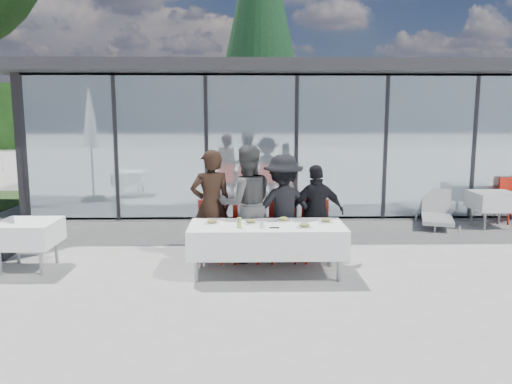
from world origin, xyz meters
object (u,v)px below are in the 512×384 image
at_px(plate_c, 284,220).
at_px(spare_table_right, 493,201).
at_px(diner_chair_c, 283,227).
at_px(plate_extra, 304,226).
at_px(juice_bottle, 239,223).
at_px(diner_chair_d, 316,227).
at_px(plate_b, 251,222).
at_px(plate_a, 212,222).
at_px(conifer_tree, 260,18).
at_px(dining_table, 267,239).
at_px(diner_c, 283,208).
at_px(plate_d, 326,221).
at_px(spare_chair_a, 511,198).
at_px(diner_a, 211,206).
at_px(diner_chair_b, 246,227).
at_px(spare_table_left, 27,234).
at_px(diner_chair_a, 212,228).
at_px(diner_b, 246,204).
at_px(diner_d, 316,213).
at_px(lounger, 437,213).

height_order(plate_c, spare_table_right, plate_c).
xyz_separation_m(diner_chair_c, plate_c, (-0.03, -0.53, 0.24)).
distance_m(plate_extra, juice_bottle, 0.92).
distance_m(diner_chair_d, plate_b, 1.28).
relative_size(plate_a, juice_bottle, 1.61).
bearing_deg(plate_a, conifer_tree, 85.18).
xyz_separation_m(dining_table, diner_chair_d, (0.82, 0.75, -0.00)).
relative_size(diner_c, plate_extra, 7.24).
bearing_deg(plate_extra, juice_bottle, 179.47).
xyz_separation_m(dining_table, plate_d, (0.88, 0.12, 0.24)).
distance_m(diner_chair_c, conifer_tree, 13.13).
distance_m(juice_bottle, spare_chair_a, 6.94).
bearing_deg(plate_extra, dining_table, 157.30).
distance_m(dining_table, plate_extra, 0.61).
bearing_deg(diner_chair_c, diner_a, -177.42).
bearing_deg(spare_chair_a, diner_chair_c, -152.08).
distance_m(plate_b, plate_c, 0.51).
relative_size(dining_table, diner_a, 1.26).
relative_size(diner_chair_b, diner_chair_c, 1.00).
relative_size(spare_table_left, conifer_tree, 0.08).
distance_m(diner_chair_a, diner_b, 0.68).
height_order(plate_extra, conifer_tree, conifer_tree).
xyz_separation_m(diner_d, spare_table_right, (4.02, 2.32, -0.22)).
xyz_separation_m(plate_d, spare_chair_a, (4.58, 3.37, -0.24)).
bearing_deg(lounger, plate_a, -145.18).
height_order(diner_d, conifer_tree, conifer_tree).
bearing_deg(dining_table, conifer_tree, 88.82).
bearing_deg(juice_bottle, lounger, 39.70).
bearing_deg(spare_table_left, diner_chair_d, 5.43).
bearing_deg(spare_table_left, plate_b, -4.34).
height_order(dining_table, diner_chair_c, diner_chair_c).
height_order(diner_b, spare_chair_a, diner_b).
height_order(diner_b, diner_chair_d, diner_b).
distance_m(diner_d, plate_a, 1.74).
height_order(diner_c, plate_c, diner_c).
relative_size(diner_chair_a, diner_c, 0.57).
bearing_deg(plate_b, plate_extra, -21.07).
xyz_separation_m(plate_extra, spare_table_right, (4.33, 3.23, -0.22)).
distance_m(plate_d, spare_chair_a, 5.69).
distance_m(diner_chair_a, lounger, 5.26).
relative_size(plate_extra, juice_bottle, 1.61).
relative_size(diner_c, diner_d, 1.10).
bearing_deg(juice_bottle, plate_d, 14.39).
height_order(diner_chair_a, diner_chair_b, same).
xyz_separation_m(diner_chair_a, plate_extra, (1.38, -0.97, 0.24)).
height_order(diner_d, plate_d, diner_d).
distance_m(diner_b, plate_d, 1.32).
bearing_deg(diner_a, diner_chair_c, 167.00).
bearing_deg(spare_table_left, diner_c, 5.41).
distance_m(diner_d, spare_table_right, 4.65).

